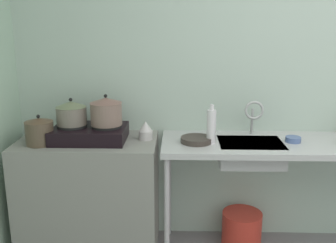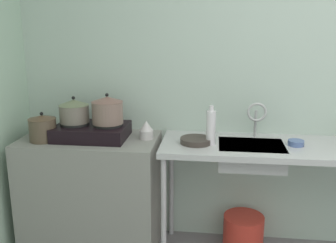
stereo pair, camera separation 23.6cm
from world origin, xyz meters
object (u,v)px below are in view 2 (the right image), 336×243
at_px(pot_on_right_burner, 107,110).
at_px(frying_pan, 196,141).
at_px(stove, 92,131).
at_px(faucet, 257,114).
at_px(percolator, 146,130).
at_px(pot_beside_stove, 43,128).
at_px(small_bowl_on_drainboard, 296,143).
at_px(bucket_on_floor, 243,233).
at_px(pot_on_left_burner, 74,111).
at_px(bottle_by_sink, 211,127).
at_px(sink_basin, 251,155).

xyz_separation_m(pot_on_right_burner, frying_pan, (0.62, -0.03, -0.19)).
height_order(stove, faucet, faucet).
bearing_deg(percolator, pot_beside_stove, -169.20).
xyz_separation_m(pot_beside_stove, small_bowl_on_drainboard, (1.71, 0.10, -0.07)).
height_order(pot_beside_stove, small_bowl_on_drainboard, pot_beside_stove).
distance_m(faucet, bucket_on_floor, 0.89).
xyz_separation_m(pot_on_left_burner, percolator, (0.50, 0.03, -0.13)).
xyz_separation_m(pot_on_left_burner, frying_pan, (0.86, -0.03, -0.18)).
height_order(stove, pot_beside_stove, pot_beside_stove).
xyz_separation_m(stove, bucket_on_floor, (1.09, 0.07, -0.77)).
bearing_deg(pot_on_left_burner, small_bowl_on_drainboard, 0.02).
bearing_deg(faucet, bucket_on_floor, -132.28).
distance_m(pot_on_right_burner, pot_beside_stove, 0.46).
xyz_separation_m(pot_on_left_burner, bottle_by_sink, (0.95, -0.04, -0.08)).
distance_m(small_bowl_on_drainboard, bucket_on_floor, 0.80).
relative_size(stove, bottle_by_sink, 1.87).
bearing_deg(faucet, bottle_by_sink, -151.54).
bearing_deg(frying_pan, pot_on_right_burner, 177.36).
bearing_deg(bottle_by_sink, stove, 177.27).
xyz_separation_m(percolator, bottle_by_sink, (0.45, -0.07, 0.06)).
bearing_deg(pot_on_left_burner, faucet, 5.82).
distance_m(stove, bucket_on_floor, 1.34).
height_order(frying_pan, small_bowl_on_drainboard, same).
height_order(faucet, small_bowl_on_drainboard, faucet).
relative_size(bottle_by_sink, bucket_on_floor, 0.91).
distance_m(faucet, small_bowl_on_drainboard, 0.32).
height_order(sink_basin, faucet, faucet).
height_order(stove, small_bowl_on_drainboard, stove).
distance_m(faucet, frying_pan, 0.47).
distance_m(stove, pot_on_left_burner, 0.19).
bearing_deg(pot_beside_stove, bucket_on_floor, 6.91).
relative_size(pot_beside_stove, bottle_by_sink, 0.77).
xyz_separation_m(stove, frying_pan, (0.74, -0.03, -0.03)).
distance_m(pot_on_right_burner, frying_pan, 0.65).
bearing_deg(pot_on_right_burner, frying_pan, -2.64).
bearing_deg(pot_on_right_burner, faucet, 7.17).
bearing_deg(frying_pan, pot_on_left_burner, 178.10).
bearing_deg(frying_pan, bottle_by_sink, -6.59).
bearing_deg(sink_basin, small_bowl_on_drainboard, 3.32).
bearing_deg(pot_on_right_burner, stove, 180.00).
xyz_separation_m(frying_pan, bucket_on_floor, (0.36, 0.10, -0.73)).
distance_m(pot_beside_stove, sink_basin, 1.44).
relative_size(pot_on_right_burner, percolator, 1.68).
xyz_separation_m(pot_beside_stove, faucet, (1.46, 0.23, 0.08)).
bearing_deg(bottle_by_sink, pot_on_left_burner, 177.61).
height_order(percolator, bottle_by_sink, bottle_by_sink).
relative_size(stove, pot_on_right_burner, 2.29).
bearing_deg(small_bowl_on_drainboard, stove, -179.97).
distance_m(sink_basin, bottle_by_sink, 0.34).
relative_size(pot_on_left_burner, percolator, 1.61).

